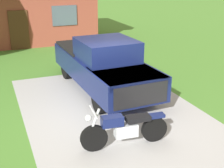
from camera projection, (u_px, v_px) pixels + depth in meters
The scene contains 5 objects.
ground_plane at pixel (113, 112), 9.33m from camera, with size 80.00×80.00×0.00m, color #4E8731.
driveway_pad at pixel (113, 112), 9.33m from camera, with size 5.19×8.21×0.01m, color #B0B0B0.
motorcycle at pixel (124, 128), 7.41m from camera, with size 2.21×0.70×1.09m.
pickup_truck at pixel (102, 63), 10.91m from camera, with size 2.20×5.69×1.90m.
neighbor_house at pixel (13, 11), 18.35m from camera, with size 9.60×5.60×3.50m.
Camera 1 is at (-3.20, -7.81, 4.06)m, focal length 49.19 mm.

